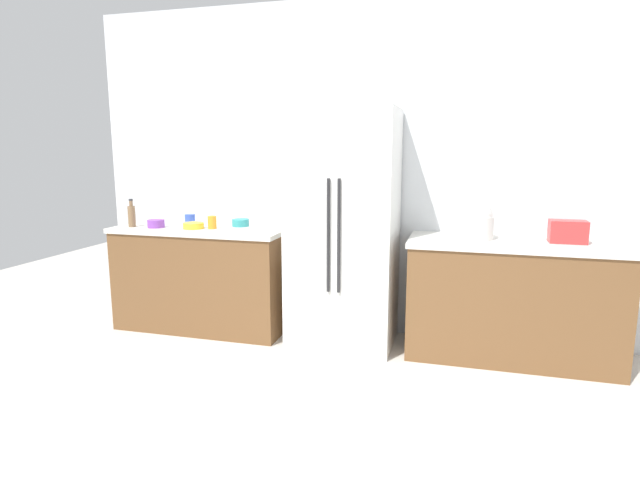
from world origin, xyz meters
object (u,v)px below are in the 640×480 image
cup_c (254,224)px  toaster (568,232)px  cup_b (190,219)px  bottle_a (132,215)px  bowl_a (194,226)px  rice_cooker (476,221)px  cup_a (212,222)px  refrigerator (344,229)px  bowl_b (156,224)px  bowl_c (241,223)px

cup_c → toaster: bearing=-0.0°
toaster → cup_b: toaster is taller
bottle_a → bowl_a: (0.57, 0.06, -0.08)m
rice_cooker → cup_b: (-2.46, 0.09, -0.09)m
cup_c → cup_a: bearing=-165.9°
toaster → refrigerator: bearing=-177.6°
bottle_a → cup_c: bottle_a is taller
cup_a → bowl_a: (-0.16, -0.04, -0.03)m
cup_b → cup_c: (0.65, -0.07, -0.00)m
rice_cooker → bowl_b: 2.66m
refrigerator → cup_b: refrigerator is taller
toaster → bowl_b: (-3.30, -0.16, -0.05)m
toaster → bowl_b: size_ratio=1.75×
cup_b → toaster: bearing=-1.4°
cup_a → cup_b: 0.34m
cup_a → bowl_c: cup_a is taller
toaster → cup_c: 2.45m
cup_b → bowl_c: cup_b is taller
rice_cooker → cup_a: rice_cooker is taller
refrigerator → bowl_a: 1.31m
bowl_c → bowl_a: bearing=-145.7°
bowl_c → rice_cooker: bearing=-3.4°
bottle_a → refrigerator: bearing=3.3°
cup_b → bowl_a: bearing=-53.9°
rice_cooker → bowl_c: rice_cooker is taller
cup_c → bowl_c: cup_c is taller
toaster → cup_a: 2.80m
cup_a → cup_c: bearing=14.1°
toaster → bowl_c: 2.62m
bowl_a → cup_c: bearing=13.8°
rice_cooker → bowl_c: bearing=176.6°
refrigerator → bowl_a: refrigerator is taller
cup_c → bowl_c: size_ratio=0.61×
cup_b → refrigerator: bearing=-5.7°
bowl_c → refrigerator: bearing=-10.2°
cup_c → bowl_c: (-0.17, 0.10, -0.01)m
bottle_a → bowl_a: 0.57m
toaster → rice_cooker: 0.64m
refrigerator → bottle_a: (-1.87, -0.11, 0.06)m
refrigerator → cup_c: refrigerator is taller
cup_a → bowl_b: (-0.50, -0.07, -0.02)m
cup_c → refrigerator: bearing=-5.1°
refrigerator → cup_c: 0.80m
toaster → cup_b: bearing=178.6°
toaster → rice_cooker: rice_cooker is taller
refrigerator → cup_a: bearing=-179.2°
cup_b → bowl_b: (-0.20, -0.23, -0.01)m
rice_cooker → cup_b: bearing=177.9°
refrigerator → cup_a: (-1.15, -0.02, 0.02)m
toaster → bowl_c: toaster is taller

